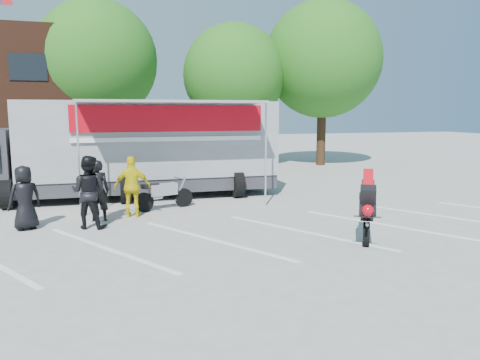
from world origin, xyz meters
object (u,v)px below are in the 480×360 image
tree_right (323,59)px  spectator_leather_b (98,191)px  tree_left (97,61)px  spectator_leather_c (89,192)px  spectator_leather_a (25,198)px  spectator_hivis (132,187)px  parked_motorcycle (165,209)px  tree_mid (234,75)px  transporter_truck (139,197)px  stunt_bike_rider (365,239)px

tree_right → spectator_leather_b: 17.05m
tree_left → spectator_leather_c: 13.72m
spectator_leather_a → spectator_leather_b: 1.85m
spectator_hivis → parked_motorcycle: bearing=-127.7°
tree_mid → spectator_hivis: (-6.37, -10.93, -4.07)m
transporter_truck → tree_right: bearing=35.3°
tree_right → spectator_leather_b: size_ratio=5.37×
tree_right → spectator_leather_a: 18.65m
stunt_bike_rider → spectator_leather_c: (-6.24, 3.13, 0.95)m
stunt_bike_rider → spectator_hivis: spectator_hivis is taller
tree_mid → stunt_bike_rider: (-1.32, -15.04, -4.94)m
spectator_leather_a → spectator_leather_b: spectator_leather_b is taller
tree_mid → spectator_leather_c: (-7.56, -11.91, -4.00)m
spectator_leather_c → spectator_leather_b: bearing=-84.0°
tree_right → spectator_leather_c: bearing=-137.7°
tree_left → transporter_truck: size_ratio=0.82×
tree_right → tree_left: bearing=172.9°
spectator_leather_c → spectator_hivis: 1.54m
tree_left → spectator_hivis: size_ratio=4.92×
transporter_truck → spectator_leather_c: size_ratio=5.58×
tree_right → spectator_hivis: bearing=-137.5°
tree_mid → transporter_truck: 10.96m
tree_left → spectator_leather_b: (-0.32, -12.16, -4.72)m
tree_left → tree_right: tree_right is taller
stunt_bike_rider → spectator_leather_c: 7.04m
spectator_leather_b → spectator_leather_c: (-0.24, -0.75, 0.10)m
spectator_leather_b → spectator_hivis: 0.98m
parked_motorcycle → spectator_hivis: 1.57m
tree_right → spectator_hivis: tree_right is taller
spectator_leather_b → stunt_bike_rider: bearing=149.6°
stunt_bike_rider → spectator_hivis: bearing=172.5°
tree_left → tree_right: bearing=-7.1°
stunt_bike_rider → spectator_hivis: (-5.05, 4.11, 0.88)m
tree_mid → parked_motorcycle: bearing=-117.8°
spectator_leather_a → stunt_bike_rider: bearing=131.2°
tree_mid → transporter_truck: bearing=-127.3°
transporter_truck → spectator_leather_b: size_ratio=6.21×
spectator_leather_b → tree_left: bearing=-89.1°
spectator_leather_a → spectator_hivis: (2.75, 0.66, 0.05)m
tree_mid → transporter_truck: tree_mid is taller
spectator_leather_b → spectator_hivis: (0.95, 0.23, 0.03)m
stunt_bike_rider → spectator_leather_a: bearing=-172.2°
transporter_truck → spectator_hivis: spectator_hivis is taller
stunt_bike_rider → spectator_leather_b: 7.20m
stunt_bike_rider → parked_motorcycle: bearing=161.1°
tree_mid → tree_right: bearing=-5.7°
tree_right → transporter_truck: (-10.92, -7.28, -5.88)m
tree_left → parked_motorcycle: bearing=-81.6°
tree_left → stunt_bike_rider: tree_left is taller
spectator_leather_b → transporter_truck: bearing=-110.1°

